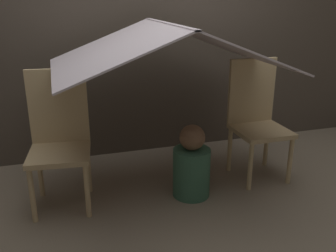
{
  "coord_description": "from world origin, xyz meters",
  "views": [
    {
      "loc": [
        -0.75,
        -2.35,
        1.43
      ],
      "look_at": [
        0.0,
        0.11,
        0.52
      ],
      "focal_mm": 40.0,
      "sensor_mm": 36.0,
      "label": 1
    }
  ],
  "objects": [
    {
      "name": "person_front",
      "position": [
        0.14,
        -0.01,
        0.24
      ],
      "size": [
        0.28,
        0.28,
        0.56
      ],
      "color": "#38664C",
      "rests_on": "ground_plane"
    },
    {
      "name": "ground_plane",
      "position": [
        0.0,
        0.0,
        0.0
      ],
      "size": [
        8.8,
        8.8,
        0.0
      ],
      "primitive_type": "plane",
      "color": "gray"
    },
    {
      "name": "chair_left",
      "position": [
        -0.76,
        0.19,
        0.5
      ],
      "size": [
        0.45,
        0.45,
        0.95
      ],
      "rotation": [
        0.0,
        0.0,
        -0.12
      ],
      "color": "#D1B27F",
      "rests_on": "ground_plane"
    },
    {
      "name": "chair_right",
      "position": [
        0.77,
        0.19,
        0.5
      ],
      "size": [
        0.41,
        0.41,
        0.95
      ],
      "rotation": [
        0.0,
        0.0,
        0.01
      ],
      "color": "#D1B27F",
      "rests_on": "ground_plane"
    },
    {
      "name": "sheet_canopy",
      "position": [
        0.0,
        0.11,
        1.1
      ],
      "size": [
        1.55,
        1.1,
        0.31
      ],
      "color": "silver"
    },
    {
      "name": "wall_back",
      "position": [
        0.0,
        0.96,
        1.25
      ],
      "size": [
        7.0,
        0.05,
        2.5
      ],
      "color": "#4C4238",
      "rests_on": "ground_plane"
    }
  ]
}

